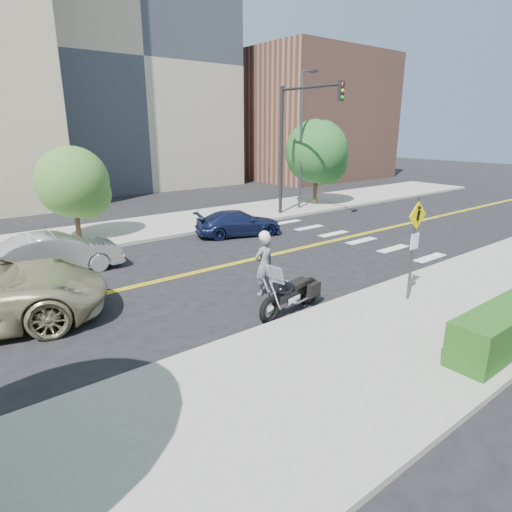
{
  "coord_description": "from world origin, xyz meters",
  "views": [
    {
      "loc": [
        -6.52,
        -12.74,
        4.98
      ],
      "look_at": [
        1.23,
        -2.86,
        1.2
      ],
      "focal_mm": 30.0,
      "sensor_mm": 36.0,
      "label": 1
    }
  ],
  "objects": [
    {
      "name": "sidewalk_near",
      "position": [
        0.0,
        -7.5,
        0.07
      ],
      "size": [
        60.0,
        5.0,
        0.15
      ],
      "primitive_type": "cube",
      "color": "#9E9B91",
      "rests_on": "ground_plane"
    },
    {
      "name": "tree_far_b",
      "position": [
        13.81,
        6.91,
        3.52
      ],
      "size": [
        3.99,
        3.99,
        5.52
      ],
      "rotation": [
        0.0,
        0.0,
        -0.25
      ],
      "color": "#382619",
      "rests_on": "ground"
    },
    {
      "name": "traffic_light",
      "position": [
        10.0,
        5.08,
        4.67
      ],
      "size": [
        0.28,
        4.5,
        7.0
      ],
      "color": "black",
      "rests_on": "sidewalk_far"
    },
    {
      "name": "lamp_post",
      "position": [
        12.0,
        6.5,
        4.15
      ],
      "size": [
        0.16,
        0.16,
        8.0
      ],
      "primitive_type": "cylinder",
      "color": "#4C4C51",
      "rests_on": "sidewalk_far"
    },
    {
      "name": "ground_plane",
      "position": [
        0.0,
        0.0,
        0.0
      ],
      "size": [
        120.0,
        120.0,
        0.0
      ],
      "primitive_type": "plane",
      "color": "black",
      "rests_on": "ground"
    },
    {
      "name": "motorcycle",
      "position": [
        1.11,
        -4.6,
        0.76
      ],
      "size": [
        2.6,
        1.2,
        1.52
      ],
      "primitive_type": null,
      "rotation": [
        0.0,
        0.0,
        0.18
      ],
      "color": "black",
      "rests_on": "ground"
    },
    {
      "name": "motorcyclist",
      "position": [
        1.35,
        -3.12,
        1.01
      ],
      "size": [
        0.72,
        0.49,
        2.03
      ],
      "rotation": [
        0.0,
        0.0,
        3.19
      ],
      "color": "#9B9B9F",
      "rests_on": "ground"
    },
    {
      "name": "parked_car_silver",
      "position": [
        -3.17,
        2.95,
        0.73
      ],
      "size": [
        4.49,
        1.78,
        1.45
      ],
      "primitive_type": "imported",
      "rotation": [
        0.0,
        0.0,
        1.52
      ],
      "color": "#ACAEB4",
      "rests_on": "ground"
    },
    {
      "name": "pedestrian_sign",
      "position": [
        4.2,
        -6.31,
        1.96
      ],
      "size": [
        0.78,
        0.08,
        3.0
      ],
      "color": "#4C4C51",
      "rests_on": "sidewalk_near"
    },
    {
      "name": "building_mid",
      "position": [
        8.0,
        26.0,
        10.0
      ],
      "size": [
        18.0,
        14.0,
        20.0
      ],
      "primitive_type": "cube",
      "color": "#A39984",
      "rests_on": "ground_plane"
    },
    {
      "name": "building_right",
      "position": [
        26.0,
        20.0,
        6.0
      ],
      "size": [
        14.0,
        12.0,
        12.0
      ],
      "primitive_type": "cube",
      "color": "#8C5947",
      "rests_on": "ground_plane"
    },
    {
      "name": "parked_car_blue",
      "position": [
        5.19,
        3.53,
        0.6
      ],
      "size": [
        4.44,
        2.89,
        1.2
      ],
      "primitive_type": "imported",
      "rotation": [
        0.0,
        0.0,
        1.25
      ],
      "color": "#19214B",
      "rests_on": "ground"
    },
    {
      "name": "sidewalk_far",
      "position": [
        0.0,
        7.5,
        0.07
      ],
      "size": [
        60.0,
        5.0,
        0.15
      ],
      "primitive_type": "cube",
      "color": "#9E9B91",
      "rests_on": "ground_plane"
    },
    {
      "name": "tree_far_a",
      "position": [
        -1.22,
        7.02,
        2.69
      ],
      "size": [
        3.11,
        3.11,
        4.24
      ],
      "rotation": [
        0.0,
        0.0,
        -0.34
      ],
      "color": "#382619",
      "rests_on": "ground"
    }
  ]
}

